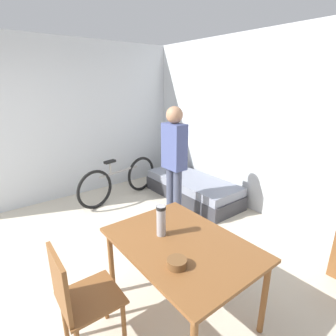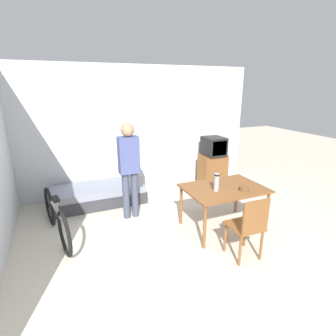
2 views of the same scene
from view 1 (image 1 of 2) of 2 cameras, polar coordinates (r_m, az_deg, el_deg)
name	(u,v)px [view 1 (image 1 of 2)]	position (r m, az deg, el deg)	size (l,w,h in m)	color
ground_plane	(14,315)	(3.04, -30.46, -25.87)	(20.00, 20.00, 0.00)	beige
wall_back	(258,127)	(4.23, 18.92, 8.44)	(5.66, 0.06, 2.70)	silver
wall_left	(86,120)	(5.01, -17.38, 9.97)	(0.06, 4.44, 2.70)	silver
daybed	(192,188)	(4.72, 5.28, -4.42)	(1.81, 0.76, 0.38)	#333338
dining_table	(182,250)	(2.32, 2.98, -17.39)	(1.26, 0.90, 0.72)	brown
wooden_chair	(78,297)	(2.20, -19.07, -24.96)	(0.43, 0.43, 0.92)	brown
bicycle	(120,181)	(4.71, -10.46, -2.69)	(0.37, 1.67, 0.75)	black
person_standing	(174,158)	(3.64, 1.34, 2.21)	(0.34, 0.23, 1.70)	#3D4256
thermos_flask	(161,219)	(2.29, -1.51, -11.11)	(0.08, 0.08, 0.28)	#99999E
mate_bowl	(177,263)	(2.01, 1.96, -19.97)	(0.15, 0.15, 0.06)	brown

